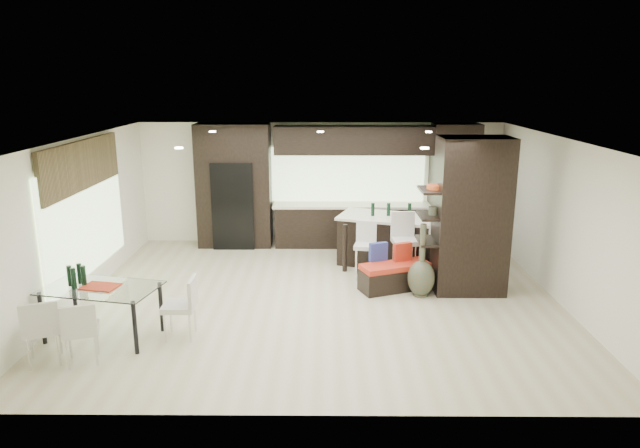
{
  "coord_description": "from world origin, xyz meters",
  "views": [
    {
      "loc": [
        0.08,
        -9.11,
        3.66
      ],
      "look_at": [
        0.0,
        0.6,
        1.15
      ],
      "focal_mm": 32.0,
      "sensor_mm": 36.0,
      "label": 1
    }
  ],
  "objects_px": {
    "bench": "(395,276)",
    "chair_near": "(81,334)",
    "stool_right": "(443,255)",
    "dining_table": "(103,312)",
    "stool_left": "(365,256)",
    "chair_far": "(43,333)",
    "kitchen_island": "(399,241)",
    "floor_vase": "(422,260)",
    "stool_mid": "(404,253)",
    "chair_end": "(179,310)"
  },
  "relations": [
    {
      "from": "kitchen_island",
      "to": "dining_table",
      "type": "relative_size",
      "value": 1.49
    },
    {
      "from": "chair_near",
      "to": "stool_left",
      "type": "bearing_deg",
      "value": 20.89
    },
    {
      "from": "stool_right",
      "to": "chair_end",
      "type": "xyz_separation_m",
      "value": [
        -4.29,
        -2.52,
        -0.05
      ]
    },
    {
      "from": "stool_left",
      "to": "stool_mid",
      "type": "height_order",
      "value": "stool_mid"
    },
    {
      "from": "kitchen_island",
      "to": "stool_left",
      "type": "xyz_separation_m",
      "value": [
        -0.73,
        -0.8,
        -0.06
      ]
    },
    {
      "from": "stool_mid",
      "to": "bench",
      "type": "relative_size",
      "value": 0.81
    },
    {
      "from": "stool_left",
      "to": "bench",
      "type": "height_order",
      "value": "stool_left"
    },
    {
      "from": "stool_right",
      "to": "bench",
      "type": "xyz_separation_m",
      "value": [
        -0.96,
        -0.56,
        -0.23
      ]
    },
    {
      "from": "stool_mid",
      "to": "bench",
      "type": "distance_m",
      "value": 0.65
    },
    {
      "from": "kitchen_island",
      "to": "chair_near",
      "type": "bearing_deg",
      "value": -119.82
    },
    {
      "from": "chair_far",
      "to": "chair_end",
      "type": "relative_size",
      "value": 1.0
    },
    {
      "from": "stool_left",
      "to": "floor_vase",
      "type": "height_order",
      "value": "floor_vase"
    },
    {
      "from": "bench",
      "to": "chair_end",
      "type": "xyz_separation_m",
      "value": [
        -3.33,
        -1.96,
        0.18
      ]
    },
    {
      "from": "dining_table",
      "to": "stool_left",
      "type": "bearing_deg",
      "value": 44.75
    },
    {
      "from": "stool_mid",
      "to": "floor_vase",
      "type": "distance_m",
      "value": 0.88
    },
    {
      "from": "stool_left",
      "to": "kitchen_island",
      "type": "bearing_deg",
      "value": 58.95
    },
    {
      "from": "floor_vase",
      "to": "chair_far",
      "type": "distance_m",
      "value": 5.86
    },
    {
      "from": "kitchen_island",
      "to": "chair_end",
      "type": "height_order",
      "value": "kitchen_island"
    },
    {
      "from": "stool_right",
      "to": "chair_far",
      "type": "relative_size",
      "value": 1.12
    },
    {
      "from": "stool_right",
      "to": "stool_mid",
      "type": "bearing_deg",
      "value": 162.06
    },
    {
      "from": "kitchen_island",
      "to": "stool_mid",
      "type": "xyz_separation_m",
      "value": [
        0.0,
        -0.83,
        0.01
      ]
    },
    {
      "from": "kitchen_island",
      "to": "chair_near",
      "type": "distance_m",
      "value": 6.2
    },
    {
      "from": "stool_left",
      "to": "floor_vase",
      "type": "relative_size",
      "value": 0.67
    },
    {
      "from": "chair_end",
      "to": "dining_table",
      "type": "bearing_deg",
      "value": 89.08
    },
    {
      "from": "floor_vase",
      "to": "kitchen_island",
      "type": "bearing_deg",
      "value": 96.15
    },
    {
      "from": "bench",
      "to": "chair_near",
      "type": "bearing_deg",
      "value": -170.11
    },
    {
      "from": "stool_mid",
      "to": "chair_far",
      "type": "bearing_deg",
      "value": -153.34
    },
    {
      "from": "kitchen_island",
      "to": "stool_mid",
      "type": "relative_size",
      "value": 2.35
    },
    {
      "from": "stool_left",
      "to": "chair_end",
      "type": "height_order",
      "value": "stool_left"
    },
    {
      "from": "stool_left",
      "to": "stool_right",
      "type": "relative_size",
      "value": 0.92
    },
    {
      "from": "kitchen_island",
      "to": "stool_right",
      "type": "relative_size",
      "value": 2.53
    },
    {
      "from": "floor_vase",
      "to": "chair_near",
      "type": "height_order",
      "value": "floor_vase"
    },
    {
      "from": "kitchen_island",
      "to": "stool_mid",
      "type": "distance_m",
      "value": 0.83
    },
    {
      "from": "chair_end",
      "to": "floor_vase",
      "type": "bearing_deg",
      "value": -67.02
    },
    {
      "from": "stool_left",
      "to": "chair_end",
      "type": "xyz_separation_m",
      "value": [
        -2.83,
        -2.54,
        -0.01
      ]
    },
    {
      "from": "chair_end",
      "to": "kitchen_island",
      "type": "bearing_deg",
      "value": -47.76
    },
    {
      "from": "kitchen_island",
      "to": "stool_left",
      "type": "distance_m",
      "value": 1.08
    },
    {
      "from": "bench",
      "to": "dining_table",
      "type": "distance_m",
      "value": 4.85
    },
    {
      "from": "stool_left",
      "to": "floor_vase",
      "type": "distance_m",
      "value": 1.28
    },
    {
      "from": "stool_mid",
      "to": "bench",
      "type": "bearing_deg",
      "value": -118.56
    },
    {
      "from": "floor_vase",
      "to": "chair_end",
      "type": "relative_size",
      "value": 1.53
    },
    {
      "from": "stool_left",
      "to": "stool_right",
      "type": "bearing_deg",
      "value": 10.6
    },
    {
      "from": "floor_vase",
      "to": "chair_near",
      "type": "relative_size",
      "value": 1.59
    },
    {
      "from": "stool_right",
      "to": "chair_far",
      "type": "xyz_separation_m",
      "value": [
        -5.89,
        -3.28,
        -0.05
      ]
    },
    {
      "from": "stool_right",
      "to": "dining_table",
      "type": "relative_size",
      "value": 0.59
    },
    {
      "from": "chair_near",
      "to": "chair_far",
      "type": "bearing_deg",
      "value": 162.14
    },
    {
      "from": "chair_far",
      "to": "chair_near",
      "type": "bearing_deg",
      "value": -20.8
    },
    {
      "from": "stool_left",
      "to": "stool_right",
      "type": "xyz_separation_m",
      "value": [
        1.46,
        -0.02,
        0.04
      ]
    },
    {
      "from": "stool_right",
      "to": "dining_table",
      "type": "distance_m",
      "value": 5.95
    },
    {
      "from": "floor_vase",
      "to": "chair_end",
      "type": "height_order",
      "value": "floor_vase"
    }
  ]
}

